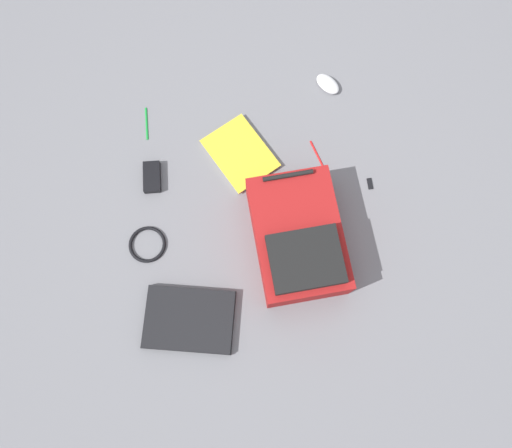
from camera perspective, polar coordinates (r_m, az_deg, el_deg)
ground_plane at (r=1.83m, az=0.96°, el=0.94°), size 3.38×3.38×0.00m
backpack at (r=1.73m, az=4.92°, el=-1.72°), size 0.33×0.46×0.19m
laptop at (r=1.77m, az=-7.79°, el=-10.96°), size 0.37×0.31×0.03m
book_blue at (r=1.90m, az=-1.87°, el=8.17°), size 0.28×0.32×0.02m
computer_mouse at (r=2.05m, az=8.35°, el=15.83°), size 0.11×0.12×0.03m
cable_coil at (r=1.84m, az=-12.55°, el=-2.29°), size 0.14×0.14×0.01m
power_brick at (r=1.90m, az=-12.01°, el=5.36°), size 0.08×0.13×0.03m
pen_black at (r=2.01m, az=-12.63°, el=11.37°), size 0.03×0.14×0.01m
pen_blue at (r=1.92m, az=7.21°, el=7.93°), size 0.03×0.13×0.01m
usb_stick at (r=1.92m, az=13.14°, el=4.61°), size 0.02×0.05×0.01m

